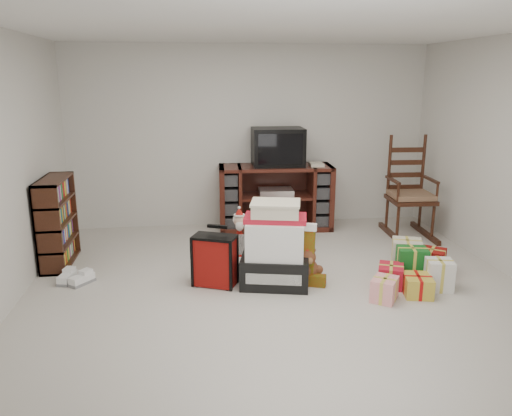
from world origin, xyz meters
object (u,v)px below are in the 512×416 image
(tv_stand, at_px, (276,197))
(crt_television, at_px, (278,147))
(santa_figurine, at_px, (285,237))
(bookshelf, at_px, (57,223))
(gift_pile, at_px, (275,250))
(sneaker_pair, at_px, (74,279))
(gift_cluster, at_px, (409,271))
(teddy_bear, at_px, (307,267))
(rocking_chair, at_px, (408,200))
(mrs_claus_figurine, at_px, (239,238))
(red_suitcase, at_px, (215,260))

(tv_stand, distance_m, crt_television, 0.70)
(tv_stand, relative_size, santa_figurine, 2.42)
(tv_stand, distance_m, bookshelf, 2.85)
(gift_pile, distance_m, crt_television, 2.15)
(sneaker_pair, relative_size, crt_television, 0.55)
(santa_figurine, distance_m, gift_cluster, 1.46)
(bookshelf, relative_size, gift_cluster, 0.86)
(tv_stand, xyz_separation_m, sneaker_pair, (-2.38, -1.65, -0.40))
(teddy_bear, height_order, gift_cluster, teddy_bear)
(santa_figurine, xyz_separation_m, crt_television, (0.12, 1.22, 0.89))
(bookshelf, bearing_deg, tv_stand, 21.34)
(gift_pile, bearing_deg, rocking_chair, 47.83)
(teddy_bear, relative_size, gift_cluster, 0.32)
(tv_stand, height_order, mrs_claus_figurine, tv_stand)
(tv_stand, xyz_separation_m, red_suitcase, (-0.94, -1.90, -0.18))
(tv_stand, height_order, gift_cluster, tv_stand)
(rocking_chair, bearing_deg, tv_stand, 166.16)
(santa_figurine, bearing_deg, red_suitcase, -140.28)
(mrs_claus_figurine, xyz_separation_m, gift_cluster, (1.65, -1.02, -0.10))
(tv_stand, relative_size, sneaker_pair, 4.06)
(tv_stand, relative_size, gift_pile, 1.85)
(bookshelf, xyz_separation_m, gift_cluster, (3.69, -1.08, -0.34))
(bookshelf, bearing_deg, sneaker_pair, -65.72)
(crt_television, bearing_deg, red_suitcase, -115.30)
(tv_stand, relative_size, teddy_bear, 4.25)
(gift_pile, relative_size, gift_cluster, 0.74)
(rocking_chair, relative_size, sneaker_pair, 3.54)
(mrs_claus_figurine, xyz_separation_m, crt_television, (0.64, 1.12, 0.91))
(red_suitcase, bearing_deg, mrs_claus_figurine, 90.63)
(mrs_claus_figurine, bearing_deg, bookshelf, 178.41)
(rocking_chair, xyz_separation_m, gift_cluster, (-0.67, -1.60, -0.34))
(rocking_chair, relative_size, mrs_claus_figurine, 2.29)
(gift_pile, height_order, gift_cluster, gift_pile)
(rocking_chair, xyz_separation_m, gift_pile, (-2.04, -1.43, -0.10))
(gift_pile, bearing_deg, mrs_claus_figurine, 120.92)
(tv_stand, xyz_separation_m, rocking_chair, (1.70, -0.52, 0.03))
(bookshelf, relative_size, mrs_claus_figurine, 1.65)
(rocking_chair, relative_size, crt_television, 1.95)
(sneaker_pair, relative_size, gift_cluster, 0.34)
(bookshelf, bearing_deg, rocking_chair, 6.80)
(rocking_chair, height_order, teddy_bear, rocking_chair)
(gift_cluster, bearing_deg, mrs_claus_figurine, 148.19)
(bookshelf, relative_size, gift_pile, 1.16)
(gift_cluster, bearing_deg, teddy_bear, 170.29)
(gift_pile, xyz_separation_m, santa_figurine, (0.24, 0.75, -0.12))
(gift_pile, height_order, sneaker_pair, gift_pile)
(rocking_chair, xyz_separation_m, sneaker_pair, (-4.08, -1.13, -0.42))
(bookshelf, relative_size, red_suitcase, 1.59)
(rocking_chair, distance_m, mrs_claus_figurine, 2.40)
(teddy_bear, distance_m, santa_figurine, 0.76)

